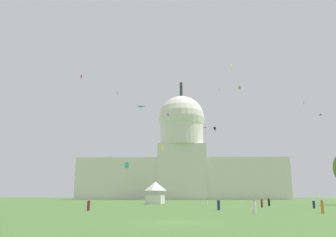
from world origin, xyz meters
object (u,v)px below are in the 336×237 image
(event_tent, at_px, (155,192))
(kite_yellow_high, at_px, (231,67))
(person_white_near_tent, at_px, (254,207))
(kite_lime_mid, at_px, (240,87))
(person_orange_mid_right, at_px, (322,207))
(kite_magenta_mid, at_px, (205,128))
(person_maroon_edge_east, at_px, (262,203))
(kite_black_mid, at_px, (215,129))
(person_navy_deep_crowd, at_px, (219,205))
(kite_violet_mid, at_px, (322,116))
(kite_green_high, at_px, (220,91))
(person_maroon_mid_left, at_px, (89,205))
(kite_pink_high, at_px, (117,93))
(kite_gold_low, at_px, (162,148))
(kite_orange_mid, at_px, (304,103))
(person_white_aisle_center, at_px, (207,202))
(person_black_back_right, at_px, (269,202))
(kite_turquoise_mid, at_px, (141,110))
(kite_violet_high, at_px, (168,115))
(kite_white_mid, at_px, (194,115))
(kite_cyan_low, at_px, (127,166))
(kite_red_high, at_px, (81,77))
(person_navy_lawn_far_left, at_px, (314,204))
(kite_yellow_mid, at_px, (110,158))
(kite_blue_low, at_px, (247,180))
(capitol_building, at_px, (182,160))

(event_tent, distance_m, kite_yellow_high, 64.86)
(person_white_near_tent, distance_m, kite_lime_mid, 52.15)
(person_orange_mid_right, bearing_deg, event_tent, 176.46)
(kite_magenta_mid, distance_m, kite_lime_mid, 50.50)
(person_maroon_edge_east, relative_size, kite_black_mid, 0.71)
(person_navy_deep_crowd, xyz_separation_m, kite_violet_mid, (28.07, 25.81, 19.90))
(kite_green_high, bearing_deg, person_maroon_mid_left, 142.08)
(kite_violet_mid, distance_m, kite_pink_high, 84.92)
(kite_gold_low, bearing_deg, kite_orange_mid, 171.99)
(person_white_aisle_center, height_order, person_black_back_right, person_black_back_right)
(person_orange_mid_right, bearing_deg, kite_yellow_high, 148.56)
(kite_orange_mid, relative_size, kite_pink_high, 0.88)
(kite_violet_mid, height_order, kite_lime_mid, kite_lime_mid)
(person_black_back_right, xyz_separation_m, kite_yellow_high, (1.20, 50.80, 51.00))
(kite_green_high, xyz_separation_m, kite_pink_high, (-46.39, -32.17, -10.08))
(person_maroon_mid_left, relative_size, kite_pink_high, 1.35)
(person_white_aisle_center, xyz_separation_m, kite_gold_low, (-10.28, -2.56, 12.35))
(kite_turquoise_mid, xyz_separation_m, kite_violet_high, (3.17, 72.73, 15.97))
(kite_white_mid, xyz_separation_m, kite_yellow_high, (14.81, -2.90, 18.71))
(kite_lime_mid, height_order, kite_cyan_low, kite_lime_mid)
(kite_turquoise_mid, bearing_deg, kite_green_high, -113.06)
(person_maroon_edge_east, height_order, person_maroon_mid_left, person_maroon_edge_east)
(kite_violet_mid, distance_m, kite_red_high, 94.44)
(kite_magenta_mid, bearing_deg, kite_turquoise_mid, -63.24)
(kite_red_high, xyz_separation_m, kite_magenta_mid, (49.97, 4.42, -20.93))
(person_black_back_right, xyz_separation_m, kite_violet_mid, (14.57, 2.93, 19.88))
(kite_black_mid, bearing_deg, kite_violet_high, 71.84)
(kite_cyan_low, xyz_separation_m, kite_violet_high, (6.99, 64.50, 26.71))
(person_white_aisle_center, height_order, kite_red_high, kite_red_high)
(person_navy_lawn_far_left, distance_m, kite_white_mid, 77.75)
(event_tent, height_order, kite_pink_high, kite_pink_high)
(person_navy_lawn_far_left, bearing_deg, person_black_back_right, -169.76)
(kite_orange_mid, bearing_deg, kite_violet_mid, -130.98)
(person_navy_lawn_far_left, bearing_deg, kite_white_mid, -171.23)
(kite_yellow_mid, bearing_deg, kite_red_high, -136.32)
(person_black_back_right, distance_m, kite_gold_low, 26.60)
(person_navy_deep_crowd, relative_size, kite_pink_high, 1.38)
(kite_turquoise_mid, bearing_deg, kite_magenta_mid, -111.90)
(kite_green_high, xyz_separation_m, kite_magenta_mid, (-10.57, -32.29, -25.22))
(person_white_near_tent, distance_m, kite_violet_high, 103.15)
(person_white_near_tent, distance_m, kite_green_high, 136.55)
(person_orange_mid_right, distance_m, person_maroon_mid_left, 32.74)
(person_maroon_mid_left, distance_m, kite_orange_mid, 73.49)
(person_maroon_edge_east, height_order, kite_violet_mid, kite_violet_mid)
(kite_black_mid, bearing_deg, kite_turquoise_mid, 159.77)
(kite_blue_low, height_order, kite_yellow_high, kite_yellow_high)
(person_orange_mid_right, height_order, kite_pink_high, kite_pink_high)
(capitol_building, bearing_deg, kite_gold_low, -92.43)
(kite_gold_low, bearing_deg, person_maroon_mid_left, 35.42)
(kite_green_high, distance_m, kite_violet_high, 42.85)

